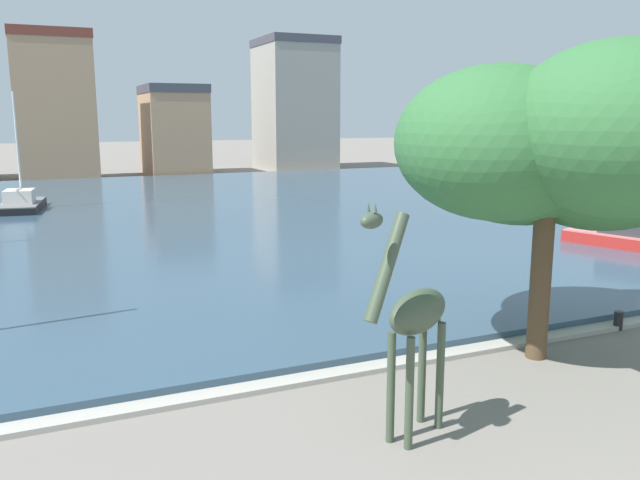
% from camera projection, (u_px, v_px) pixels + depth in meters
% --- Properties ---
extents(harbor_water, '(88.00, 48.03, 0.28)m').
position_uv_depth(harbor_water, '(201.00, 213.00, 37.14)').
color(harbor_water, '#334C60').
rests_on(harbor_water, ground).
extents(quay_edge_coping, '(88.00, 0.50, 0.12)m').
position_uv_depth(quay_edge_coping, '(443.00, 355.00, 15.33)').
color(quay_edge_coping, '#ADA89E').
rests_on(quay_edge_coping, ground).
extents(giraffe_statue, '(2.36, 1.43, 4.34)m').
position_uv_depth(giraffe_statue, '(414.00, 318.00, 11.14)').
color(giraffe_statue, '#3D4C38').
rests_on(giraffe_statue, ground).
extents(sailboat_black, '(2.82, 6.13, 7.03)m').
position_uv_depth(sailboat_black, '(22.00, 205.00, 37.96)').
color(sailboat_black, black).
rests_on(sailboat_black, ground).
extents(shade_tree, '(7.65, 7.72, 7.15)m').
position_uv_depth(shade_tree, '(560.00, 144.00, 14.53)').
color(shade_tree, brown).
rests_on(shade_tree, ground).
extents(mooring_bollard, '(0.24, 0.24, 0.50)m').
position_uv_depth(mooring_bollard, '(618.00, 321.00, 17.33)').
color(mooring_bollard, '#232326').
rests_on(mooring_bollard, ground).
extents(townhouse_corner_house, '(6.79, 5.97, 13.01)m').
position_uv_depth(townhouse_corner_house, '(54.00, 106.00, 57.59)').
color(townhouse_corner_house, tan).
rests_on(townhouse_corner_house, ground).
extents(townhouse_wide_warehouse, '(5.65, 7.88, 8.58)m').
position_uv_depth(townhouse_wide_warehouse, '(174.00, 130.00, 63.35)').
color(townhouse_wide_warehouse, tan).
rests_on(townhouse_wide_warehouse, ground).
extents(townhouse_end_terrace, '(7.30, 8.15, 13.75)m').
position_uv_depth(townhouse_end_terrace, '(294.00, 104.00, 69.75)').
color(townhouse_end_terrace, gray).
rests_on(townhouse_end_terrace, ground).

